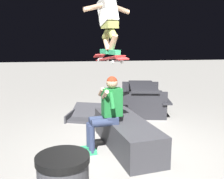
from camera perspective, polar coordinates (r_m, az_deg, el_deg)
ground_plane at (r=4.73m, az=4.55°, el=-13.83°), size 40.00×40.00×0.00m
ledge_box_main at (r=4.86m, az=3.21°, el=-9.77°), size 2.13×1.00×0.52m
person_sitting_on_ledge at (r=4.56m, az=-1.31°, el=-4.52°), size 0.60×0.78×1.36m
skateboard at (r=4.58m, az=-0.50°, el=6.92°), size 1.03×0.51×0.15m
skater_airborne at (r=4.63m, az=-0.84°, el=15.48°), size 0.63×0.87×1.12m
kicker_ramp at (r=6.70m, az=-5.94°, el=-5.74°), size 1.20×1.06×0.38m
picnic_table_back at (r=7.19m, az=6.74°, el=-1.02°), size 1.91×1.62×0.75m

